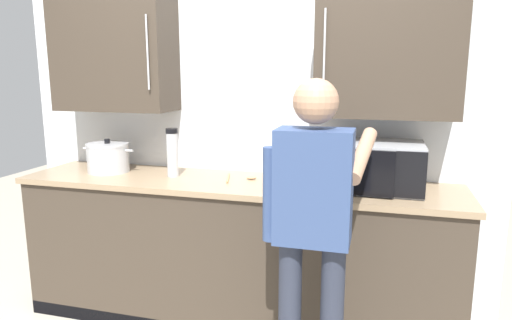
{
  "coord_description": "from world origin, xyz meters",
  "views": [
    {
      "loc": [
        0.86,
        -1.87,
        1.61
      ],
      "look_at": [
        0.15,
        0.71,
        1.09
      ],
      "focal_mm": 32.33,
      "sensor_mm": 36.0,
      "label": 1
    }
  ],
  "objects_px": {
    "wooden_spoon": "(240,178)",
    "thermos_flask": "(172,152)",
    "microwave_oven": "(367,166)",
    "stock_pot": "(108,157)",
    "knife_block": "(282,164)",
    "person_figure": "(313,220)"
  },
  "relations": [
    {
      "from": "stock_pot",
      "to": "microwave_oven",
      "type": "bearing_deg",
      "value": 0.16
    },
    {
      "from": "microwave_oven",
      "to": "thermos_flask",
      "type": "relative_size",
      "value": 1.82
    },
    {
      "from": "microwave_oven",
      "to": "wooden_spoon",
      "type": "bearing_deg",
      "value": 178.58
    },
    {
      "from": "microwave_oven",
      "to": "knife_block",
      "type": "relative_size",
      "value": 1.85
    },
    {
      "from": "knife_block",
      "to": "wooden_spoon",
      "type": "bearing_deg",
      "value": 177.16
    },
    {
      "from": "stock_pot",
      "to": "knife_block",
      "type": "distance_m",
      "value": 1.19
    },
    {
      "from": "microwave_oven",
      "to": "stock_pot",
      "type": "relative_size",
      "value": 1.51
    },
    {
      "from": "microwave_oven",
      "to": "stock_pot",
      "type": "xyz_separation_m",
      "value": [
        -1.69,
        -0.0,
        -0.04
      ]
    },
    {
      "from": "microwave_oven",
      "to": "thermos_flask",
      "type": "xyz_separation_m",
      "value": [
        -1.21,
        -0.02,
        0.02
      ]
    },
    {
      "from": "microwave_oven",
      "to": "stock_pot",
      "type": "height_order",
      "value": "microwave_oven"
    },
    {
      "from": "knife_block",
      "to": "thermos_flask",
      "type": "bearing_deg",
      "value": -178.31
    },
    {
      "from": "stock_pot",
      "to": "knife_block",
      "type": "height_order",
      "value": "knife_block"
    },
    {
      "from": "microwave_oven",
      "to": "knife_block",
      "type": "distance_m",
      "value": 0.5
    },
    {
      "from": "microwave_oven",
      "to": "stock_pot",
      "type": "distance_m",
      "value": 1.69
    },
    {
      "from": "wooden_spoon",
      "to": "thermos_flask",
      "type": "height_order",
      "value": "thermos_flask"
    },
    {
      "from": "knife_block",
      "to": "person_figure",
      "type": "distance_m",
      "value": 0.74
    },
    {
      "from": "thermos_flask",
      "to": "person_figure",
      "type": "height_order",
      "value": "person_figure"
    },
    {
      "from": "stock_pot",
      "to": "wooden_spoon",
      "type": "bearing_deg",
      "value": 1.5
    },
    {
      "from": "wooden_spoon",
      "to": "person_figure",
      "type": "distance_m",
      "value": 0.89
    },
    {
      "from": "stock_pot",
      "to": "person_figure",
      "type": "relative_size",
      "value": 0.24
    },
    {
      "from": "wooden_spoon",
      "to": "thermos_flask",
      "type": "relative_size",
      "value": 0.74
    },
    {
      "from": "stock_pot",
      "to": "knife_block",
      "type": "bearing_deg",
      "value": 0.49
    }
  ]
}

